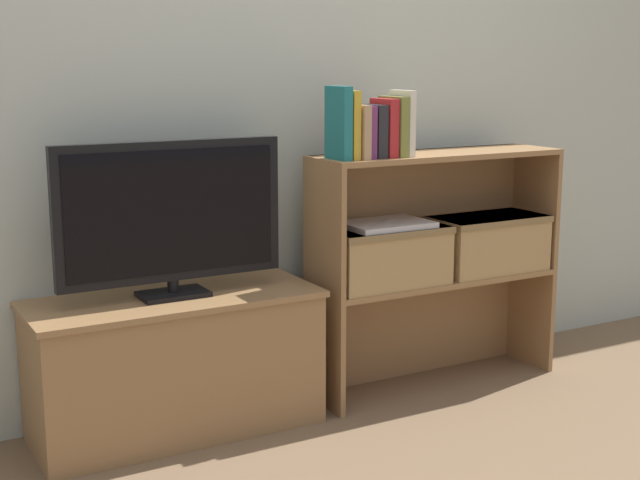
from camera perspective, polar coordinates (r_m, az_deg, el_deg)
name	(u,v)px	position (r m, az deg, el deg)	size (l,w,h in m)	color
ground_plane	(339,419)	(3.15, 1.24, -11.37)	(16.00, 16.00, 0.00)	brown
wall_back	(283,66)	(3.26, -2.36, 11.04)	(10.00, 0.05, 2.40)	#B2BCB2
tv_stand	(176,364)	(3.02, -9.22, -7.83)	(0.96, 0.39, 0.47)	olive
tv	(171,215)	(2.89, -9.53, 1.61)	(0.75, 0.14, 0.51)	black
bookshelf_lower_tier	(425,312)	(3.47, 6.74, -4.57)	(0.98, 0.27, 0.42)	olive
bookshelf_upper_tier	(428,197)	(3.38, 6.90, 2.74)	(0.98, 0.27, 0.47)	olive
book_teal	(338,123)	(3.03, 1.19, 7.49)	(0.03, 0.13, 0.25)	#1E7075
book_mustard	(348,125)	(3.05, 1.79, 7.37)	(0.03, 0.13, 0.23)	gold
book_tan	(356,132)	(3.07, 2.33, 6.95)	(0.03, 0.16, 0.18)	tan
book_plum	(364,132)	(3.08, 2.84, 6.93)	(0.03, 0.13, 0.18)	#6B2D66
book_charcoal	(374,131)	(3.11, 3.45, 6.97)	(0.04, 0.13, 0.18)	#232328
book_crimson	(384,128)	(3.13, 4.12, 7.17)	(0.04, 0.14, 0.20)	#B22328
book_olive	(393,126)	(3.15, 4.72, 7.25)	(0.03, 0.15, 0.21)	olive
book_ivory	(402,123)	(3.17, 5.27, 7.46)	(0.02, 0.14, 0.23)	silver
storage_basket_left	(385,253)	(3.22, 4.20, -0.85)	(0.45, 0.24, 0.21)	tan
storage_basket_right	(487,241)	(3.50, 10.66, -0.04)	(0.45, 0.24, 0.21)	tan
laptop	(386,224)	(3.20, 4.23, 1.02)	(0.31, 0.22, 0.02)	#BCBCC1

